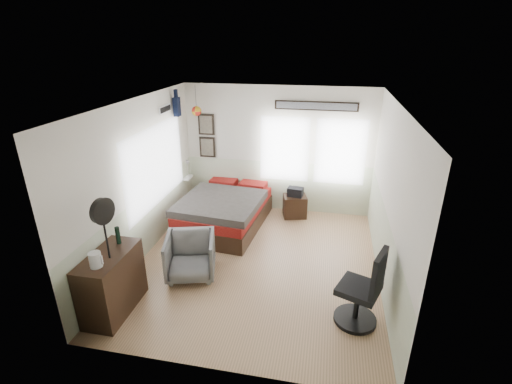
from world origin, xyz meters
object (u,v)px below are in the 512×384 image
bed (225,211)px  armchair (190,256)px  nightstand (295,206)px  task_chair (363,294)px  dresser (112,283)px

bed → armchair: (-0.07, -1.77, 0.03)m
nightstand → task_chair: 3.29m
dresser → armchair: dresser is taller
nightstand → dresser: bearing=-136.9°
armchair → nightstand: armchair is taller
bed → nightstand: 1.53m
armchair → nightstand: bearing=44.9°
bed → task_chair: size_ratio=1.92×
dresser → bed: bearing=73.4°
dresser → nightstand: dresser is taller
bed → dresser: 2.89m
bed → armchair: 1.77m
bed → nightstand: bed is taller
nightstand → armchair: bearing=-134.6°
task_chair → dresser: bearing=-151.3°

